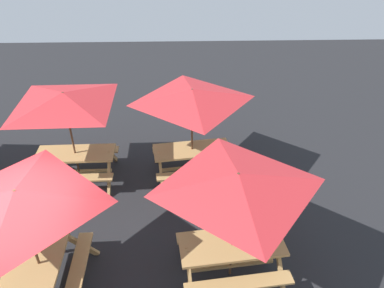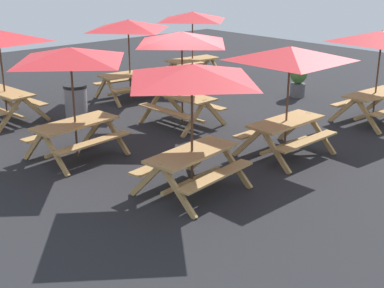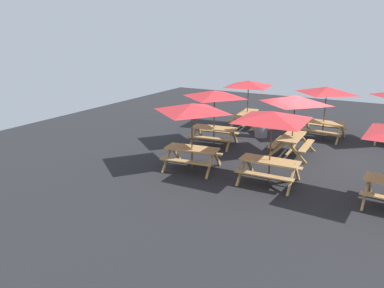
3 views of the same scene
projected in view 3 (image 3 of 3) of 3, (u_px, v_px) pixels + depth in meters
name	position (u px, v px, depth m)	size (l,w,h in m)	color
ground_plane	(299.00, 156.00, 14.32)	(26.87, 26.87, 0.00)	#232326
picnic_table_0	(248.00, 87.00, 18.03)	(2.82, 2.82, 2.34)	tan
picnic_table_1	(295.00, 104.00, 13.84)	(2.05, 2.05, 2.34)	tan
picnic_table_2	(192.00, 113.00, 12.38)	(2.25, 2.25, 2.34)	tan
picnic_table_4	(272.00, 121.00, 11.17)	(2.83, 2.83, 2.34)	tan
picnic_table_6	(215.00, 98.00, 15.09)	(2.22, 2.22, 2.34)	tan
picnic_table_7	(327.00, 94.00, 16.06)	(2.17, 2.17, 2.34)	tan
trash_bin_gray	(261.00, 126.00, 16.74)	(0.59, 0.59, 0.98)	gray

